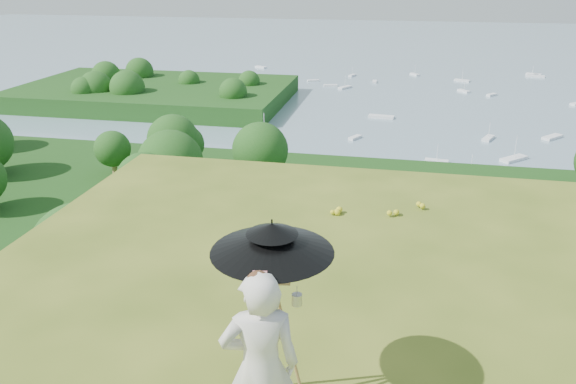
# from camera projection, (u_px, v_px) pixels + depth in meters

# --- Properties ---
(forest_slope) EXTENTS (140.00, 56.00, 22.00)m
(forest_slope) POSITION_uv_depth(u_px,v_px,m) (393.00, 383.00, 47.95)
(forest_slope) COLOR #19390F
(forest_slope) RESTS_ON bay_water
(shoreline_tier) EXTENTS (170.00, 28.00, 8.00)m
(shoreline_tier) POSITION_uv_depth(u_px,v_px,m) (397.00, 246.00, 86.96)
(shoreline_tier) COLOR slate
(shoreline_tier) RESTS_ON bay_water
(bay_water) EXTENTS (700.00, 700.00, 0.00)m
(bay_water) POSITION_uv_depth(u_px,v_px,m) (406.00, 65.00, 236.42)
(bay_water) COLOR #7495A5
(bay_water) RESTS_ON ground
(peninsula) EXTENTS (90.00, 60.00, 12.00)m
(peninsula) POSITION_uv_depth(u_px,v_px,m) (155.00, 85.00, 170.99)
(peninsula) COLOR #19390F
(peninsula) RESTS_ON bay_water
(slope_trees) EXTENTS (110.00, 50.00, 6.00)m
(slope_trees) POSITION_uv_depth(u_px,v_px,m) (406.00, 236.00, 42.76)
(slope_trees) COLOR #184615
(slope_trees) RESTS_ON forest_slope
(harbor_town) EXTENTS (110.00, 22.00, 5.00)m
(harbor_town) POSITION_uv_depth(u_px,v_px,m) (400.00, 207.00, 84.55)
(harbor_town) COLOR silver
(harbor_town) RESTS_ON shoreline_tier
(moored_boats) EXTENTS (140.00, 140.00, 0.70)m
(moored_boats) POSITION_uv_depth(u_px,v_px,m) (361.00, 105.00, 166.67)
(moored_boats) COLOR white
(moored_boats) RESTS_ON bay_water
(painter) EXTENTS (0.77, 0.62, 1.83)m
(painter) POSITION_uv_depth(u_px,v_px,m) (260.00, 368.00, 4.65)
(painter) COLOR white
(painter) RESTS_ON ground
(field_easel) EXTENTS (0.74, 0.74, 1.71)m
(field_easel) POSITION_uv_depth(u_px,v_px,m) (273.00, 330.00, 5.23)
(field_easel) COLOR #A57145
(field_easel) RESTS_ON ground
(sun_umbrella) EXTENTS (1.30, 1.30, 0.57)m
(sun_umbrella) POSITION_uv_depth(u_px,v_px,m) (272.00, 249.00, 4.95)
(sun_umbrella) COLOR black
(sun_umbrella) RESTS_ON field_easel
(painter_cap) EXTENTS (0.22, 0.25, 0.10)m
(painter_cap) POSITION_uv_depth(u_px,v_px,m) (258.00, 278.00, 4.33)
(painter_cap) COLOR #E27C7E
(painter_cap) RESTS_ON painter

